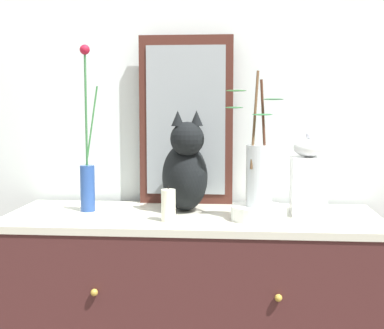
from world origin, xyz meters
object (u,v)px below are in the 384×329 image
(mirror_leaning, at_px, (186,120))
(vase_slim_green, at_px, (87,172))
(bowl_porcelain, at_px, (259,213))
(vase_glass_clear, at_px, (259,172))
(jar_lidded_porcelain, at_px, (308,178))
(candle_pillar, at_px, (168,205))
(cat_sitting, at_px, (185,171))

(mirror_leaning, bearing_deg, vase_slim_green, -150.56)
(bowl_porcelain, xyz_separation_m, vase_glass_clear, (-0.00, -0.00, 0.14))
(mirror_leaning, xyz_separation_m, jar_lidded_porcelain, (0.45, -0.20, -0.20))
(vase_slim_green, bearing_deg, candle_pillar, -25.30)
(bowl_porcelain, distance_m, jar_lidded_porcelain, 0.23)
(vase_slim_green, relative_size, vase_glass_clear, 1.32)
(mirror_leaning, distance_m, bowl_porcelain, 0.51)
(candle_pillar, bearing_deg, bowl_porcelain, 9.46)
(cat_sitting, bearing_deg, jar_lidded_porcelain, -6.29)
(vase_slim_green, bearing_deg, jar_lidded_porcelain, -0.48)
(bowl_porcelain, height_order, jar_lidded_porcelain, jar_lidded_porcelain)
(cat_sitting, bearing_deg, vase_slim_green, -173.27)
(vase_slim_green, bearing_deg, mirror_leaning, 29.44)
(vase_slim_green, xyz_separation_m, bowl_porcelain, (0.62, -0.10, -0.12))
(cat_sitting, bearing_deg, bowl_porcelain, -28.03)
(cat_sitting, height_order, jar_lidded_porcelain, cat_sitting)
(bowl_porcelain, bearing_deg, candle_pillar, -170.54)
(vase_slim_green, height_order, bowl_porcelain, vase_slim_green)
(candle_pillar, bearing_deg, vase_glass_clear, 9.40)
(cat_sitting, relative_size, vase_glass_clear, 0.90)
(mirror_leaning, distance_m, jar_lidded_porcelain, 0.53)
(cat_sitting, height_order, vase_slim_green, vase_slim_green)
(mirror_leaning, bearing_deg, candle_pillar, -94.41)
(cat_sitting, height_order, bowl_porcelain, cat_sitting)
(bowl_porcelain, bearing_deg, mirror_leaning, 133.28)
(vase_slim_green, relative_size, bowl_porcelain, 3.18)
(jar_lidded_porcelain, bearing_deg, vase_slim_green, 179.52)
(vase_slim_green, height_order, vase_glass_clear, vase_slim_green)
(jar_lidded_porcelain, bearing_deg, candle_pillar, -163.35)
(vase_glass_clear, distance_m, jar_lidded_porcelain, 0.20)
(mirror_leaning, distance_m, candle_pillar, 0.44)
(bowl_porcelain, xyz_separation_m, candle_pillar, (-0.30, -0.05, 0.03))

